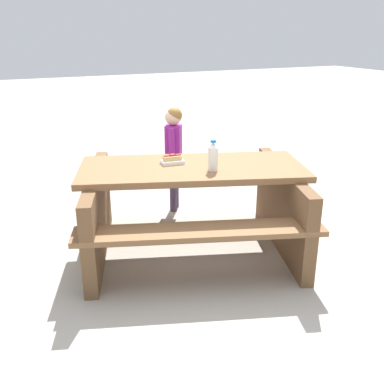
# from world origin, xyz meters

# --- Properties ---
(ground_plane) EXTENTS (30.00, 30.00, 0.00)m
(ground_plane) POSITION_xyz_m (0.00, 0.00, 0.00)
(ground_plane) COLOR #ADA599
(ground_plane) RESTS_ON ground
(picnic_table) EXTENTS (2.16, 1.91, 0.75)m
(picnic_table) POSITION_xyz_m (0.00, 0.00, 0.44)
(picnic_table) COLOR brown
(picnic_table) RESTS_ON ground
(soda_bottle) EXTENTS (0.08, 0.08, 0.24)m
(soda_bottle) POSITION_xyz_m (-0.10, 0.18, 0.86)
(soda_bottle) COLOR silver
(soda_bottle) RESTS_ON picnic_table
(hotdog_tray) EXTENTS (0.19, 0.13, 0.08)m
(hotdog_tray) POSITION_xyz_m (0.12, -0.12, 0.78)
(hotdog_tray) COLOR white
(hotdog_tray) RESTS_ON picnic_table
(child_in_coat) EXTENTS (0.21, 0.23, 1.07)m
(child_in_coat) POSITION_xyz_m (-0.22, -0.91, 0.68)
(child_in_coat) COLOR #3F334C
(child_in_coat) RESTS_ON ground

